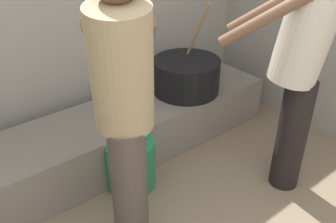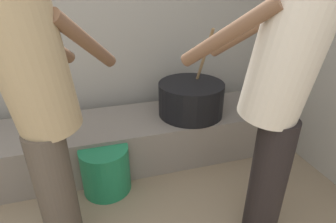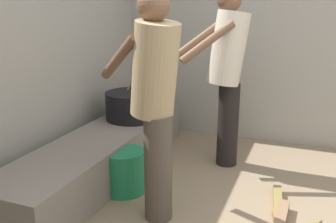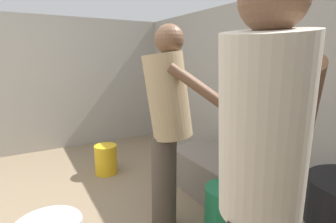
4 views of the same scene
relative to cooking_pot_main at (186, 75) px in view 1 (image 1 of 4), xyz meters
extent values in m
cube|color=slate|center=(-0.55, 0.04, -0.33)|extent=(2.46, 0.60, 0.39)
cylinder|color=black|center=(0.00, 0.00, 0.00)|extent=(0.55, 0.55, 0.28)
cylinder|color=#937047|center=(0.10, 0.00, 0.34)|extent=(0.04, 0.26, 0.51)
cylinder|color=#4C4238|center=(-1.04, -0.72, -0.14)|extent=(0.20, 0.20, 0.78)
cylinder|color=tan|center=(-1.02, -0.69, 0.56)|extent=(0.46, 0.49, 0.66)
cylinder|color=brown|center=(-0.78, -0.57, 0.63)|extent=(0.31, 0.44, 0.36)
cylinder|color=brown|center=(-1.01, -0.42, 0.63)|extent=(0.31, 0.44, 0.36)
cylinder|color=black|center=(0.10, -0.97, -0.12)|extent=(0.20, 0.20, 0.81)
cylinder|color=beige|center=(0.08, -0.94, 0.60)|extent=(0.46, 0.49, 0.69)
cylinder|color=brown|center=(0.06, -0.66, 0.68)|extent=(0.33, 0.45, 0.37)
cylinder|color=brown|center=(-0.16, -0.81, 0.68)|extent=(0.33, 0.45, 0.37)
cylinder|color=#1E7A4C|center=(-0.77, -0.29, -0.35)|extent=(0.35, 0.35, 0.36)
camera|label=1|loc=(-1.84, -2.06, 1.26)|focal=39.47mm
camera|label=2|loc=(-0.77, -1.95, 0.91)|focal=28.90mm
camera|label=3|loc=(-3.26, -1.66, 0.96)|focal=39.48mm
camera|label=4|loc=(0.68, -1.66, 0.85)|focal=28.34mm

